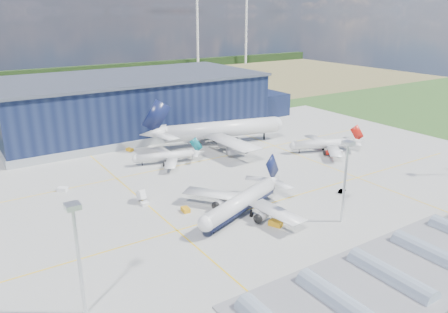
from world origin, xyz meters
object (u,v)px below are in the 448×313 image
at_px(airliner_widebody, 222,121).
at_px(gse_tug_c, 130,150).
at_px(light_mast_center, 346,169).
at_px(gse_van_b, 337,153).
at_px(gse_tug_a, 276,223).
at_px(car_b, 342,191).
at_px(airliner_red, 324,140).
at_px(airstair, 141,198).
at_px(hangar, 137,105).
at_px(light_mast_west, 77,242).
at_px(gse_tug_b, 186,210).
at_px(gse_van_a, 247,197).
at_px(gse_cart_b, 62,189).
at_px(airliner_navy, 241,194).
at_px(airliner_regional, 165,152).

distance_m(airliner_widebody, gse_tug_c, 40.38).
distance_m(light_mast_center, gse_van_b, 61.52).
distance_m(gse_tug_a, car_b, 32.84).
height_order(airliner_red, gse_tug_a, airliner_red).
xyz_separation_m(airliner_widebody, airstair, (-53.15, -37.08, -9.04)).
relative_size(hangar, light_mast_west, 6.30).
height_order(gse_tug_b, airstair, airstair).
bearing_deg(gse_van_a, airliner_red, -47.56).
height_order(light_mast_center, airliner_red, light_mast_center).
xyz_separation_m(light_mast_center, gse_van_a, (-13.41, 25.19, -14.16)).
relative_size(hangar, airstair, 33.05).
bearing_deg(gse_cart_b, airliner_widebody, -37.61).
distance_m(hangar, light_mast_west, 139.77).
bearing_deg(hangar, gse_van_b, -58.91).
relative_size(gse_tug_a, gse_van_b, 0.80).
bearing_deg(airliner_navy, gse_van_a, -158.40).
distance_m(hangar, airliner_navy, 107.82).
bearing_deg(gse_cart_b, gse_tug_c, -10.11).
relative_size(light_mast_west, gse_cart_b, 7.47).
xyz_separation_m(light_mast_west, light_mast_center, (70.00, 0.00, 0.00)).
bearing_deg(gse_van_b, light_mast_west, 148.64).
bearing_deg(light_mast_center, gse_van_b, 44.04).
xyz_separation_m(light_mast_center, gse_cart_b, (-58.40, 63.77, -14.77)).
bearing_deg(gse_tug_b, airliner_regional, 76.60).
xyz_separation_m(gse_tug_a, gse_van_b, (59.59, 33.65, 0.28)).
bearing_deg(gse_tug_b, light_mast_west, -137.41).
relative_size(light_mast_center, gse_van_b, 5.17).
xyz_separation_m(airliner_red, airliner_widebody, (-28.59, 31.81, 5.15)).
bearing_deg(gse_tug_b, gse_tug_c, 87.52).
height_order(gse_tug_b, gse_cart_b, gse_cart_b).
bearing_deg(airliner_widebody, gse_cart_b, -154.61).
distance_m(hangar, car_b, 113.69).
xyz_separation_m(hangar, airliner_navy, (-13.89, -106.80, -5.00)).
height_order(airliner_widebody, gse_tug_c, airliner_widebody).
xyz_separation_m(airliner_navy, airliner_widebody, (33.62, 61.20, 3.83)).
height_order(light_mast_center, airliner_navy, light_mast_center).
xyz_separation_m(airliner_widebody, gse_tug_c, (-37.02, 12.80, -9.81)).
bearing_deg(airliner_regional, gse_tug_b, 87.64).
relative_size(airliner_navy, airstair, 9.25).
bearing_deg(hangar, airliner_widebody, -66.60).
height_order(light_mast_center, airstair, light_mast_center).
bearing_deg(car_b, airstair, 46.03).
relative_size(light_mast_center, airliner_red, 0.71).
bearing_deg(gse_tug_b, airliner_navy, -38.16).
bearing_deg(gse_cart_b, gse_tug_a, -103.06).
xyz_separation_m(hangar, airliner_widebody, (19.74, -45.60, -1.17)).
distance_m(light_mast_center, gse_cart_b, 87.72).
relative_size(airliner_red, airliner_widebody, 0.51).
distance_m(light_mast_west, car_b, 88.08).
relative_size(airliner_navy, gse_tug_b, 13.90).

